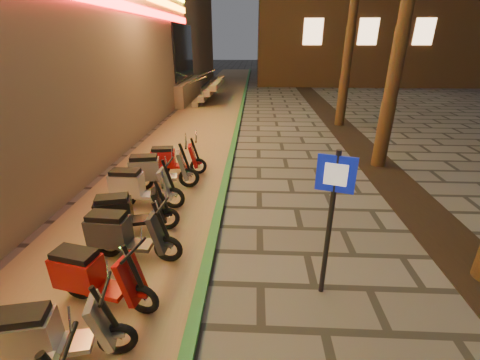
# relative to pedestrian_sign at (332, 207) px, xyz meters

# --- Properties ---
(parking_strip) EXTENTS (3.40, 60.00, 0.01)m
(parking_strip) POSITION_rel_pedestrian_sign_xyz_m (-3.51, 8.42, -1.46)
(parking_strip) COLOR #8C7251
(parking_strip) RESTS_ON ground
(green_curb) EXTENTS (0.18, 60.00, 0.10)m
(green_curb) POSITION_rel_pedestrian_sign_xyz_m (-1.81, 8.42, -1.41)
(green_curb) COLOR #276A31
(green_curb) RESTS_ON ground
(planting_strip) EXTENTS (1.20, 40.00, 0.02)m
(planting_strip) POSITION_rel_pedestrian_sign_xyz_m (2.69, 3.42, -1.45)
(planting_strip) COLOR black
(planting_strip) RESTS_ON ground
(pedestrian_sign) EXTENTS (0.48, 0.18, 2.26)m
(pedestrian_sign) POSITION_rel_pedestrian_sign_xyz_m (0.00, 0.00, 0.00)
(pedestrian_sign) COLOR black
(pedestrian_sign) RESTS_ON ground
(scooter_4) EXTENTS (1.52, 0.70, 1.07)m
(scooter_4) POSITION_rel_pedestrian_sign_xyz_m (-3.34, -1.34, -1.00)
(scooter_4) COLOR black
(scooter_4) RESTS_ON ground
(scooter_5) EXTENTS (1.58, 0.73, 1.11)m
(scooter_5) POSITION_rel_pedestrian_sign_xyz_m (-3.27, -0.38, -0.98)
(scooter_5) COLOR black
(scooter_5) RESTS_ON ground
(scooter_6) EXTENTS (1.62, 0.57, 1.14)m
(scooter_6) POSITION_rel_pedestrian_sign_xyz_m (-3.25, 0.65, -0.97)
(scooter_6) COLOR black
(scooter_6) RESTS_ON ground
(scooter_7) EXTENTS (1.55, 0.76, 1.10)m
(scooter_7) POSITION_rel_pedestrian_sign_xyz_m (-3.47, 1.42, -0.99)
(scooter_7) COLOR black
(scooter_7) RESTS_ON ground
(scooter_8) EXTENTS (1.66, 0.58, 1.17)m
(scooter_8) POSITION_rel_pedestrian_sign_xyz_m (-3.63, 2.51, -0.95)
(scooter_8) COLOR black
(scooter_8) RESTS_ON ground
(scooter_9) EXTENTS (1.70, 0.75, 1.20)m
(scooter_9) POSITION_rel_pedestrian_sign_xyz_m (-3.50, 3.46, -0.94)
(scooter_9) COLOR black
(scooter_9) RESTS_ON ground
(scooter_10) EXTENTS (1.52, 0.62, 1.06)m
(scooter_10) POSITION_rel_pedestrian_sign_xyz_m (-3.34, 4.40, -1.00)
(scooter_10) COLOR black
(scooter_10) RESTS_ON ground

